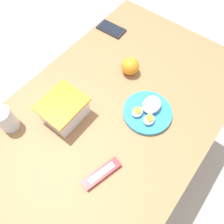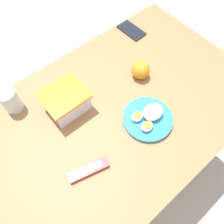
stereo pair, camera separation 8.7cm
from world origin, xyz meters
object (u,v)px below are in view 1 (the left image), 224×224
Objects in this scene: drinking_glass at (6,119)px; candy_bar at (102,173)px; orange_fruit at (130,66)px; cell_phone at (111,29)px; rice_plate at (148,111)px; food_container at (64,110)px.

candy_bar is at bearing -79.53° from drinking_glass.
orange_fruit is 0.29m from cell_phone.
orange_fruit is 0.23m from rice_plate.
drinking_glass is (-0.68, -0.03, 0.05)m from cell_phone.
rice_plate is at bearing 1.84° from candy_bar.
orange_fruit is 0.48m from candy_bar.
orange_fruit is at bearing -22.54° from drinking_glass.
food_container is 0.33m from rice_plate.
drinking_glass is (-0.51, 0.21, 0.01)m from orange_fruit.
orange_fruit is at bearing -11.71° from food_container.
drinking_glass is at bearing 133.96° from rice_plate.
orange_fruit is 0.56m from drinking_glass.
orange_fruit is 0.55× the size of cell_phone.
food_container is at bearing 130.04° from rice_plate.
food_container is at bearing 168.29° from orange_fruit.
orange_fruit reaches higher than cell_phone.
rice_plate reaches higher than candy_bar.
rice_plate is at bearing -125.23° from orange_fruit.
drinking_glass is at bearing 139.92° from food_container.
candy_bar reaches higher than cell_phone.
orange_fruit is at bearing -124.84° from cell_phone.
cell_phone is 1.38× the size of drinking_glass.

